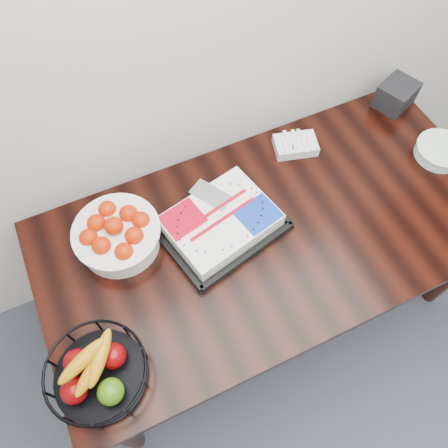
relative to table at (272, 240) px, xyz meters
name	(u,v)px	position (x,y,z in m)	size (l,w,h in m)	color
table	(272,240)	(0.00, 0.00, 0.00)	(1.80, 0.90, 0.75)	black
cake_tray	(221,223)	(-0.18, 0.09, 0.13)	(0.51, 0.44, 0.09)	black
tangerine_bowl	(116,231)	(-0.55, 0.19, 0.17)	(0.32, 0.32, 0.20)	white
fruit_basket	(98,373)	(-0.76, -0.25, 0.16)	(0.32, 0.32, 0.17)	black
plate_stack	(440,151)	(0.80, 0.02, 0.11)	(0.21, 0.21, 0.05)	white
fork_bag	(295,145)	(0.27, 0.31, 0.11)	(0.20, 0.16, 0.05)	silver
napkin_box	(396,95)	(0.80, 0.35, 0.14)	(0.16, 0.14, 0.11)	black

